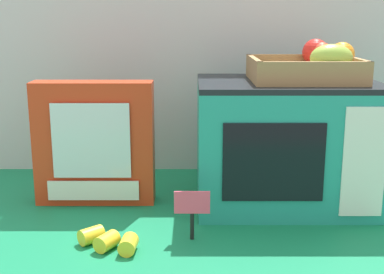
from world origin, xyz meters
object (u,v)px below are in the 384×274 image
(toy_microwave, at_px, (287,143))
(price_sign, at_px, (194,208))
(cookie_set_box, at_px, (97,144))
(loose_toy_banana, at_px, (111,240))
(food_groups_crate, at_px, (315,66))

(toy_microwave, bearing_deg, price_sign, -135.00)
(cookie_set_box, distance_m, loose_toy_banana, 0.29)
(food_groups_crate, relative_size, cookie_set_box, 0.83)
(cookie_set_box, bearing_deg, price_sign, -42.70)
(cookie_set_box, bearing_deg, food_groups_crate, 1.31)
(price_sign, distance_m, loose_toy_banana, 0.17)
(cookie_set_box, relative_size, loose_toy_banana, 2.35)
(toy_microwave, relative_size, food_groups_crate, 1.69)
(toy_microwave, height_order, loose_toy_banana, toy_microwave)
(price_sign, bearing_deg, loose_toy_banana, -165.97)
(cookie_set_box, xyz_separation_m, price_sign, (0.23, -0.21, -0.08))
(food_groups_crate, height_order, loose_toy_banana, food_groups_crate)
(toy_microwave, height_order, food_groups_crate, food_groups_crate)
(food_groups_crate, bearing_deg, cookie_set_box, -178.69)
(food_groups_crate, height_order, price_sign, food_groups_crate)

